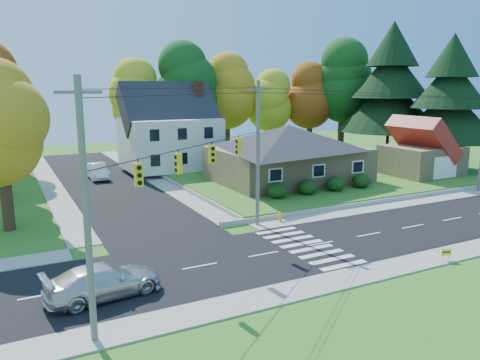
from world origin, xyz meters
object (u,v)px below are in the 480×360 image
Objects in this scene: silver_sedan at (104,281)px; white_car at (97,171)px; ranch_house at (288,152)px; fire_hydrant at (280,217)px.

white_car is at bearing -18.16° from silver_sedan.
ranch_house is 2.73× the size of silver_sedan.
white_car is (-16.25, 11.55, -2.43)m from ranch_house.
white_car is (5.13, 29.01, 0.04)m from silver_sedan.
silver_sedan is (-21.39, -17.46, -2.47)m from ranch_house.
ranch_house reaches higher than white_car.
ranch_house is at bearing -35.92° from white_car.
fire_hydrant is at bearing -125.26° from ranch_house.
silver_sedan is 29.46m from white_car.
fire_hydrant is (-7.66, -10.83, -2.90)m from ranch_house.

